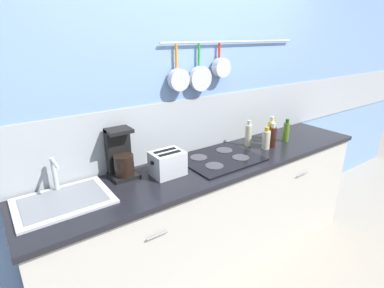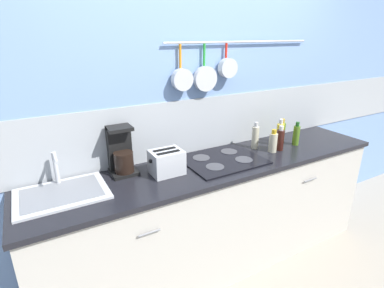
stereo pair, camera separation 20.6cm
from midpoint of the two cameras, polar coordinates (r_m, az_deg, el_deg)
ground_plane at (r=2.78m, az=2.16°, el=-21.37°), size 12.00×12.00×0.00m
wall_back at (r=2.41m, az=-2.15°, el=6.57°), size 7.20×0.14×2.60m
cabinet_base at (r=2.51m, az=2.30°, el=-13.63°), size 2.77×0.55×0.90m
countertop at (r=2.28m, az=2.47°, el=-3.79°), size 2.81×0.57×0.03m
sink_basin at (r=1.94m, az=-26.26°, el=-9.47°), size 0.52×0.38×0.23m
coffee_maker at (r=2.08m, az=-16.18°, el=-2.48°), size 0.18×0.18×0.33m
toaster at (r=2.05m, az=-7.58°, el=-3.72°), size 0.23×0.17×0.17m
cooktop at (r=2.31m, az=2.75°, el=-2.77°), size 0.58×0.48×0.01m
bottle_vinegar at (r=2.57m, az=8.45°, el=1.71°), size 0.06×0.06×0.23m
bottle_hot_sauce at (r=2.54m, az=11.71°, el=0.85°), size 0.07×0.07×0.19m
bottle_sesame_oil at (r=2.59m, az=12.88°, el=1.37°), size 0.06×0.06×0.21m
bottle_cooking_wine at (r=2.69m, az=12.72°, el=2.35°), size 0.06×0.06×0.24m
bottle_dish_soap at (r=2.77m, az=12.97°, el=2.69°), size 0.06×0.06×0.22m
bottle_olive_oil at (r=2.77m, az=15.42°, el=2.30°), size 0.06×0.06×0.20m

